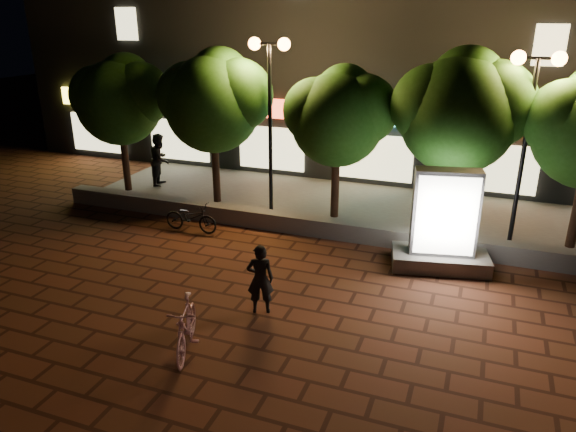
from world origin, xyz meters
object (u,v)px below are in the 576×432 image
at_px(street_lamp_right, 532,100).
at_px(ad_kiosk, 443,229).
at_px(tree_mid, 340,113).
at_px(scooter_parked, 191,217).
at_px(rider, 260,279).
at_px(tree_far_left, 121,97).
at_px(pedestrian, 160,159).
at_px(tree_left, 215,98).
at_px(scooter_pink, 186,326).
at_px(street_lamp_left, 270,82).
at_px(tree_right, 462,108).

relative_size(street_lamp_right, ad_kiosk, 1.99).
bearing_deg(tree_mid, scooter_parked, -145.64).
distance_m(street_lamp_right, rider, 8.10).
relative_size(tree_far_left, pedestrian, 2.49).
distance_m(tree_left, rider, 7.58).
bearing_deg(tree_left, tree_far_left, -180.00).
xyz_separation_m(tree_left, pedestrian, (-2.78, 0.88, -2.43)).
bearing_deg(rider, pedestrian, -66.22).
relative_size(tree_far_left, ad_kiosk, 1.85).
xyz_separation_m(street_lamp_right, scooter_pink, (-5.68, -7.35, -3.38)).
xyz_separation_m(tree_far_left, ad_kiosk, (10.80, -2.37, -2.28)).
height_order(tree_left, street_lamp_right, street_lamp_right).
bearing_deg(ad_kiosk, rider, -133.43).
bearing_deg(scooter_parked, scooter_pink, -151.19).
bearing_deg(street_lamp_left, scooter_parked, -125.40).
relative_size(tree_right, rider, 3.31).
bearing_deg(street_lamp_right, tree_mid, 176.96).
xyz_separation_m(street_lamp_right, rider, (-4.95, -5.60, -3.13)).
distance_m(scooter_pink, rider, 1.92).
height_order(ad_kiosk, scooter_parked, ad_kiosk).
distance_m(tree_left, tree_mid, 4.00).
bearing_deg(tree_far_left, street_lamp_right, -1.21).
bearing_deg(tree_right, tree_mid, -180.00).
bearing_deg(rider, tree_left, -77.11).
height_order(tree_left, street_lamp_left, street_lamp_left).
relative_size(scooter_pink, scooter_parked, 1.06).
height_order(tree_far_left, ad_kiosk, tree_far_left).
relative_size(tree_far_left, tree_mid, 1.03).
bearing_deg(scooter_parked, street_lamp_right, -76.06).
relative_size(tree_mid, scooter_parked, 2.77).
distance_m(street_lamp_left, scooter_pink, 8.25).
relative_size(tree_mid, street_lamp_right, 0.90).
bearing_deg(ad_kiosk, tree_right, 89.98).
bearing_deg(tree_far_left, tree_left, 0.00).
bearing_deg(tree_left, pedestrian, 162.48).
distance_m(tree_far_left, scooter_pink, 10.56).
relative_size(street_lamp_left, ad_kiosk, 2.07).
distance_m(tree_right, street_lamp_right, 1.70).
bearing_deg(tree_left, rider, -55.76).
distance_m(tree_right, rider, 7.29).
bearing_deg(tree_far_left, tree_mid, -0.00).
bearing_deg(rider, tree_right, -140.80).
bearing_deg(tree_far_left, street_lamp_left, -2.76).
height_order(tree_far_left, scooter_parked, tree_far_left).
relative_size(tree_left, pedestrian, 2.63).
xyz_separation_m(ad_kiosk, pedestrian, (-10.08, 3.25, 0.00)).
bearing_deg(ad_kiosk, tree_mid, 144.38).
height_order(tree_far_left, tree_mid, tree_far_left).
distance_m(tree_far_left, street_lamp_right, 12.47).
relative_size(rider, pedestrian, 0.82).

